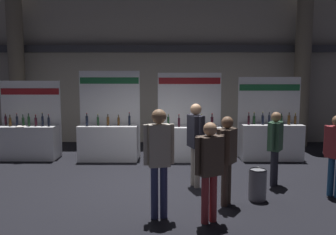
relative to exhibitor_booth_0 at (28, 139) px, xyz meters
The scene contains 13 objects.
ground_plane 4.45m from the exhibitor_booth_0, 33.22° to the right, with size 29.17×29.17×0.00m, color black.
hall_colonnade 5.11m from the exhibitor_booth_0, 34.99° to the left, with size 14.58×1.11×5.98m.
exhibitor_booth_0 is the anchor object (origin of this frame).
exhibitor_booth_1 2.33m from the exhibitor_booth_0, ahead, with size 1.72×0.66×2.51m.
exhibitor_booth_2 4.61m from the exhibitor_booth_0, ahead, with size 1.80×0.66×2.45m.
exhibitor_booth_3 6.91m from the exhibitor_booth_0, ahead, with size 1.78×0.66×2.33m.
trash_bin 6.63m from the exhibitor_booth_0, 30.18° to the right, with size 0.34×0.34×0.60m.
visitor_0 5.26m from the exhibitor_booth_0, 28.71° to the right, with size 0.36×0.55×1.79m.
visitor_1 7.94m from the exhibitor_booth_0, 23.43° to the right, with size 0.41×0.43×1.61m.
visitor_4 6.24m from the exhibitor_booth_0, 35.33° to the right, with size 0.41×0.46×1.64m.
visitor_5 6.42m from the exhibitor_booth_0, 43.12° to the right, with size 0.49×0.41×1.64m.
visitor_6 5.74m from the exhibitor_booth_0, 47.43° to the right, with size 0.50×0.28×1.83m.
visitor_7 6.77m from the exhibitor_booth_0, 21.09° to the right, with size 0.39×0.45×1.60m.
Camera 1 is at (0.35, -7.42, 2.36)m, focal length 37.49 mm.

